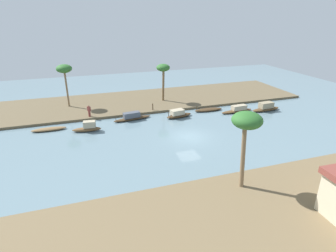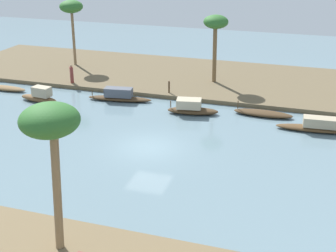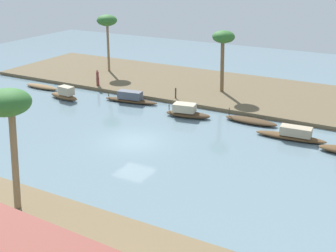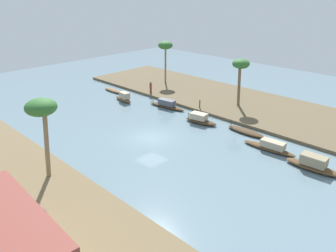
% 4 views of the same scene
% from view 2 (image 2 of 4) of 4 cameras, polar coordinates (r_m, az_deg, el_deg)
% --- Properties ---
extents(river_water, '(77.41, 77.41, 0.00)m').
position_cam_2_polar(river_water, '(29.11, -2.39, -2.62)').
color(river_water, slate).
rests_on(river_water, ground).
extents(riverbank_left, '(47.31, 12.18, 0.33)m').
position_cam_2_polar(riverbank_left, '(42.59, 4.50, 5.86)').
color(riverbank_left, brown).
rests_on(riverbank_left, ground).
extents(sampan_upstream_small, '(5.23, 1.69, 1.06)m').
position_cam_2_polar(sampan_upstream_small, '(37.20, -5.99, 3.68)').
color(sampan_upstream_small, '#47331E').
rests_on(sampan_upstream_small, river_water).
extents(sampan_with_red_awning, '(5.11, 1.34, 1.01)m').
position_cam_2_polar(sampan_with_red_awning, '(32.78, 17.70, -0.00)').
color(sampan_with_red_awning, brown).
rests_on(sampan_with_red_awning, river_water).
extents(sampan_foreground, '(3.46, 1.30, 1.28)m').
position_cam_2_polar(sampan_foreground, '(38.06, -15.40, 3.56)').
color(sampan_foreground, brown).
rests_on(sampan_foreground, river_water).
extents(sampan_open_hull, '(4.06, 1.00, 0.37)m').
position_cam_2_polar(sampan_open_hull, '(41.98, -19.36, 4.40)').
color(sampan_open_hull, brown).
rests_on(sampan_open_hull, river_water).
extents(sampan_downstream_large, '(3.89, 1.81, 1.12)m').
position_cam_2_polar(sampan_downstream_large, '(34.32, 2.87, 2.21)').
color(sampan_downstream_large, '#47331E').
rests_on(sampan_downstream_large, river_water).
extents(sampan_with_tall_canopy, '(4.30, 1.27, 0.95)m').
position_cam_2_polar(sampan_with_tall_canopy, '(34.68, 11.55, 1.53)').
color(sampan_with_tall_canopy, '#47331E').
rests_on(sampan_with_tall_canopy, river_water).
extents(person_on_near_bank, '(0.47, 0.52, 1.60)m').
position_cam_2_polar(person_on_near_bank, '(41.18, -11.70, 6.24)').
color(person_on_near_bank, brown).
rests_on(person_on_near_bank, riverbank_left).
extents(mooring_post, '(0.14, 0.14, 0.97)m').
position_cam_2_polar(mooring_post, '(37.83, 0.13, 4.79)').
color(mooring_post, '#4C3823').
rests_on(mooring_post, riverbank_left).
extents(palm_tree_left_near, '(2.07, 2.07, 5.79)m').
position_cam_2_polar(palm_tree_left_near, '(39.77, 5.87, 12.16)').
color(palm_tree_left_near, brown).
rests_on(palm_tree_left_near, riverbank_left).
extents(palm_tree_left_far, '(2.20, 2.20, 6.21)m').
position_cam_2_polar(palm_tree_left_far, '(46.18, -11.75, 13.91)').
color(palm_tree_left_far, '#7F6647').
rests_on(palm_tree_left_far, riverbank_left).
extents(palm_tree_right_tall, '(2.31, 2.31, 6.24)m').
position_cam_2_polar(palm_tree_right_tall, '(18.00, -14.21, -0.02)').
color(palm_tree_right_tall, '#7F6647').
rests_on(palm_tree_right_tall, riverbank_right).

